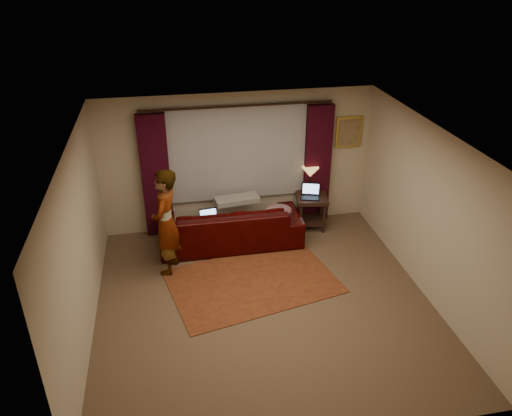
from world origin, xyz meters
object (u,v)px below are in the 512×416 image
Objects in this scene: sofa at (230,218)px; end_table at (311,212)px; person at (166,223)px; laptop_table at (311,192)px; tiffany_lamp at (310,180)px; laptop_sofa at (210,218)px.

end_table is at bearing -169.09° from sofa.
end_table is at bearing 125.70° from person.
end_table is 1.77× the size of laptop_table.
sofa is 5.02× the size of tiffany_lamp.
laptop_sofa is at bearing -162.31° from tiffany_lamp.
sofa is 0.42m from laptop_sofa.
sofa is at bearing 136.72° from person.
person reaches higher than laptop_sofa.
laptop_sofa reaches higher than end_table.
tiffany_lamp reaches higher than laptop_sofa.
laptop_table is (-0.06, -0.25, -0.13)m from tiffany_lamp.
laptop_sofa is 0.70× the size of tiffany_lamp.
laptop_table is at bearing 124.80° from person.
sofa reaches higher than end_table.
laptop_table is at bearing -102.35° from tiffany_lamp.
laptop_table is at bearing 4.35° from laptop_sofa.
sofa is 3.85× the size of end_table.
end_table is 2.95m from person.
person reaches higher than laptop_table.
sofa is at bearing 13.41° from laptop_sofa.
tiffany_lamp is at bearing 10.92° from laptop_sofa.
laptop_table reaches higher than laptop_sofa.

